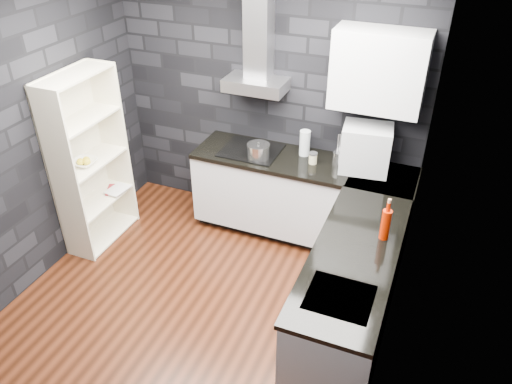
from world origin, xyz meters
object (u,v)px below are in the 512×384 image
Objects in this scene: bookshelf at (90,162)px; storage_jar at (313,159)px; appliance_garage at (366,148)px; fruit_bowl at (85,162)px; utensil_crock at (338,158)px; glass_vase at (305,143)px; pot at (258,151)px; red_bottle at (386,225)px.

storage_jar is at bearing 10.35° from bookshelf.
bookshelf reaches higher than storage_jar.
fruit_bowl is at bearing -166.58° from appliance_garage.
utensil_crock reaches higher than storage_jar.
glass_vase is 0.62m from appliance_garage.
appliance_garage is 0.25× the size of bookshelf.
pot is 0.84× the size of red_bottle.
red_bottle is at bearing -1.08° from fruit_bowl.
fruit_bowl is at bearing -156.56° from storage_jar.
bookshelf is (-1.90, -0.94, -0.13)m from glass_vase.
storage_jar is 2.18m from bookshelf.
appliance_garage reaches higher than red_bottle.
bookshelf is 7.85× the size of fruit_bowl.
utensil_crock is at bearing 10.01° from bookshelf.
storage_jar is 0.24m from utensil_crock.
glass_vase is at bearing 28.22° from fruit_bowl.
appliance_garage reaches higher than pot.
bookshelf reaches higher than appliance_garage.
storage_jar is (0.13, -0.14, -0.08)m from glass_vase.
glass_vase is 1.96× the size of utensil_crock.
appliance_garage is 2.69m from fruit_bowl.
utensil_crock is at bearing 121.69° from red_bottle.
appliance_garage is at bearing 7.75° from storage_jar.
utensil_crock is (0.36, -0.06, -0.06)m from glass_vase.
storage_jar is 0.39× the size of red_bottle.
red_bottle is (0.98, -1.07, -0.00)m from glass_vase.
glass_vase is 0.37m from utensil_crock.
fruit_bowl is at bearing -101.23° from bookshelf.
pot is 0.93× the size of fruit_bowl.
appliance_garage reaches higher than glass_vase.
fruit_bowl is (-1.90, -1.02, -0.09)m from glass_vase.
utensil_crock is 2.45m from fruit_bowl.
pot is 0.12× the size of bookshelf.
glass_vase is 2.15m from fruit_bowl.
fruit_bowl is (-2.03, -0.88, -0.01)m from storage_jar.
glass_vase is 1.13× the size of fruit_bowl.
pot is 1.65m from bookshelf.
utensil_crock is at bearing 18.17° from storage_jar.
glass_vase is 1.02× the size of red_bottle.
pot reaches higher than fruit_bowl.
glass_vase is 1.45m from red_bottle.
glass_vase is 2.12m from bookshelf.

